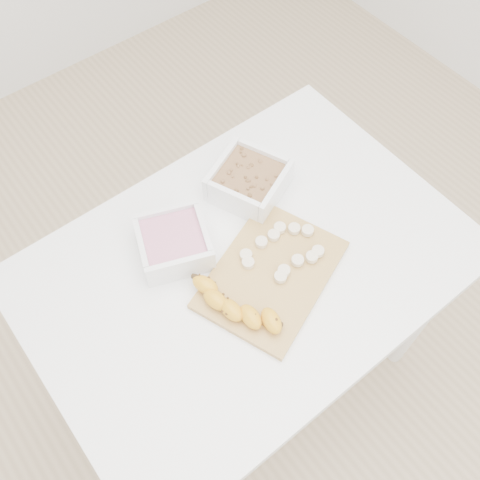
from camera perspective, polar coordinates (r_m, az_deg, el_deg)
ground at (r=1.92m, az=0.57°, el=-13.38°), size 3.50×3.50×0.00m
table at (r=1.31m, az=0.81°, el=-4.45°), size 1.00×0.70×0.75m
bowl_yogurt at (r=1.22m, az=-7.07°, el=-0.25°), size 0.20×0.20×0.07m
bowl_granola at (r=1.31m, az=0.95°, el=6.37°), size 0.22×0.22×0.08m
cutting_board at (r=1.20m, az=3.34°, el=-3.67°), size 0.39×0.34×0.01m
banana at (r=1.14m, az=-0.21°, el=-7.09°), size 0.09×0.22×0.04m
banana_slices at (r=1.22m, az=4.67°, el=-1.03°), size 0.19×0.13×0.02m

